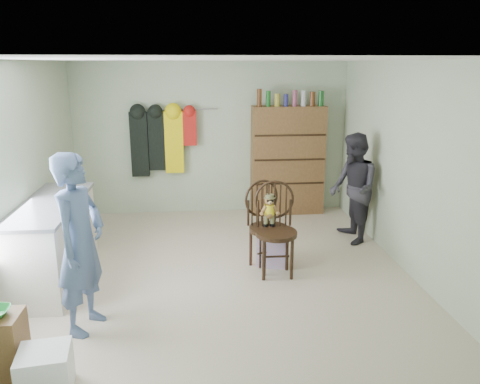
{
  "coord_description": "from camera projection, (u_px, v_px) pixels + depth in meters",
  "views": [
    {
      "loc": [
        -0.28,
        -5.26,
        2.45
      ],
      "look_at": [
        0.25,
        0.2,
        0.95
      ],
      "focal_mm": 35.0,
      "sensor_mm": 36.0,
      "label": 1
    }
  ],
  "objects": [
    {
      "name": "counter",
      "position": [
        53.0,
        241.0,
        5.41
      ],
      "size": [
        0.64,
        1.86,
        0.94
      ],
      "color": "silver",
      "rests_on": "ground"
    },
    {
      "name": "person_left",
      "position": [
        80.0,
        244.0,
        4.3
      ],
      "size": [
        0.58,
        0.72,
        1.71
      ],
      "primitive_type": "imported",
      "rotation": [
        0.0,
        0.0,
        1.27
      ],
      "color": "#4A5E88",
      "rests_on": "ground"
    },
    {
      "name": "person_right",
      "position": [
        353.0,
        189.0,
        6.52
      ],
      "size": [
        0.6,
        0.77,
        1.55
      ],
      "primitive_type": "imported",
      "rotation": [
        0.0,
        0.0,
        -1.55
      ],
      "color": "#2D2B33",
      "rests_on": "ground"
    },
    {
      "name": "dresser",
      "position": [
        287.0,
        160.0,
        7.8
      ],
      "size": [
        1.2,
        0.39,
        2.08
      ],
      "color": "brown",
      "rests_on": "ground"
    },
    {
      "name": "room_walls",
      "position": [
        217.0,
        137.0,
        5.81
      ],
      "size": [
        5.0,
        5.0,
        5.0
      ],
      "color": "beige",
      "rests_on": "ground"
    },
    {
      "name": "chair_front",
      "position": [
        267.0,
        219.0,
        5.72
      ],
      "size": [
        0.63,
        0.63,
        1.09
      ],
      "rotation": [
        0.0,
        0.0,
        0.39
      ],
      "color": "#362113",
      "rests_on": "ground"
    },
    {
      "name": "ground_plane",
      "position": [
        221.0,
        272.0,
        5.72
      ],
      "size": [
        5.0,
        5.0,
        0.0
      ],
      "primitive_type": "plane",
      "color": "beige",
      "rests_on": "ground"
    },
    {
      "name": "plastic_tub",
      "position": [
        45.0,
        372.0,
        3.57
      ],
      "size": [
        0.42,
        0.41,
        0.36
      ],
      "primitive_type": "cube",
      "rotation": [
        0.0,
        0.0,
        0.13
      ],
      "color": "white",
      "rests_on": "ground"
    },
    {
      "name": "chair_far",
      "position": [
        275.0,
        225.0,
        5.58
      ],
      "size": [
        0.51,
        0.51,
        1.12
      ],
      "rotation": [
        0.0,
        0.0,
        -0.02
      ],
      "color": "#362113",
      "rests_on": "ground"
    },
    {
      "name": "coat_rack",
      "position": [
        161.0,
        141.0,
        7.6
      ],
      "size": [
        1.42,
        0.12,
        1.09
      ],
      "color": "#99999E",
      "rests_on": "ground"
    },
    {
      "name": "striped_bag",
      "position": [
        272.0,
        250.0,
        5.88
      ],
      "size": [
        0.43,
        0.37,
        0.39
      ],
      "primitive_type": "cube",
      "rotation": [
        0.0,
        0.0,
        -0.24
      ],
      "color": "pink",
      "rests_on": "ground"
    }
  ]
}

